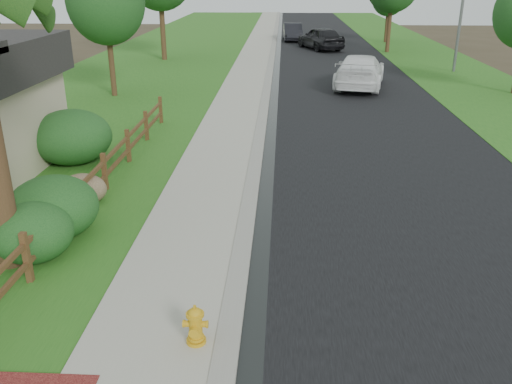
# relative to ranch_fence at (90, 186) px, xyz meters

# --- Properties ---
(road) EXTENTS (8.00, 90.00, 0.02)m
(road) POSITION_rel_ranch_fence_xyz_m (8.20, 28.60, -0.61)
(road) COLOR black
(road) RESTS_ON ground
(curb) EXTENTS (0.40, 90.00, 0.12)m
(curb) POSITION_rel_ranch_fence_xyz_m (4.00, 28.60, -0.56)
(curb) COLOR gray
(curb) RESTS_ON ground
(wet_gutter) EXTENTS (0.50, 90.00, 0.00)m
(wet_gutter) POSITION_rel_ranch_fence_xyz_m (4.35, 28.60, -0.60)
(wet_gutter) COLOR black
(wet_gutter) RESTS_ON road
(sidewalk) EXTENTS (2.20, 90.00, 0.10)m
(sidewalk) POSITION_rel_ranch_fence_xyz_m (2.70, 28.60, -0.57)
(sidewalk) COLOR #AEA797
(sidewalk) RESTS_ON ground
(grass_strip) EXTENTS (1.60, 90.00, 0.06)m
(grass_strip) POSITION_rel_ranch_fence_xyz_m (0.80, 28.60, -0.59)
(grass_strip) COLOR #245B1A
(grass_strip) RESTS_ON ground
(lawn_near) EXTENTS (9.00, 90.00, 0.04)m
(lawn_near) POSITION_rel_ranch_fence_xyz_m (-4.40, 28.60, -0.60)
(lawn_near) COLOR #245B1A
(lawn_near) RESTS_ON ground
(verge_far) EXTENTS (6.00, 90.00, 0.04)m
(verge_far) POSITION_rel_ranch_fence_xyz_m (15.10, 28.60, -0.60)
(verge_far) COLOR #245B1A
(verge_far) RESTS_ON ground
(ranch_fence) EXTENTS (0.12, 16.92, 1.10)m
(ranch_fence) POSITION_rel_ranch_fence_xyz_m (0.00, 0.00, 0.00)
(ranch_fence) COLOR #4B3319
(ranch_fence) RESTS_ON ground
(fire_hydrant) EXTENTS (0.44, 0.36, 0.69)m
(fire_hydrant) POSITION_rel_ranch_fence_xyz_m (3.50, -5.36, -0.20)
(fire_hydrant) COLOR gold
(fire_hydrant) RESTS_ON sidewalk
(white_suv) EXTENTS (3.47, 6.13, 1.68)m
(white_suv) POSITION_rel_ranch_fence_xyz_m (8.81, 16.27, 0.24)
(white_suv) COLOR white
(white_suv) RESTS_ON road
(dark_car_mid) EXTENTS (3.82, 5.50, 1.74)m
(dark_car_mid) POSITION_rel_ranch_fence_xyz_m (7.70, 31.44, 0.27)
(dark_car_mid) COLOR black
(dark_car_mid) RESTS_ON road
(dark_car_far) EXTENTS (1.74, 4.49, 1.46)m
(dark_car_far) POSITION_rel_ranch_fence_xyz_m (5.60, 37.34, 0.13)
(dark_car_far) COLOR black
(dark_car_far) RESTS_ON road
(boulder) EXTENTS (1.34, 1.09, 0.81)m
(boulder) POSITION_rel_ranch_fence_xyz_m (-0.30, 0.33, -0.21)
(boulder) COLOR brown
(boulder) RESTS_ON ground
(shrub_a) EXTENTS (1.69, 1.69, 1.24)m
(shrub_a) POSITION_rel_ranch_fence_xyz_m (-0.30, -2.63, 0.00)
(shrub_a) COLOR #174219
(shrub_a) RESTS_ON ground
(shrub_b) EXTENTS (2.02, 2.02, 1.41)m
(shrub_b) POSITION_rel_ranch_fence_xyz_m (-0.30, -1.54, 0.09)
(shrub_b) COLOR #174219
(shrub_b) RESTS_ON ground
(shrub_d) EXTENTS (3.12, 3.12, 1.69)m
(shrub_d) POSITION_rel_ranch_fence_xyz_m (-1.75, 3.55, 0.23)
(shrub_d) COLOR #174219
(shrub_d) RESTS_ON ground
(tree_near_left) EXTENTS (3.60, 3.60, 6.37)m
(tree_near_left) POSITION_rel_ranch_fence_xyz_m (-3.40, 13.50, 3.76)
(tree_near_left) COLOR #3E3019
(tree_near_left) RESTS_ON ground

